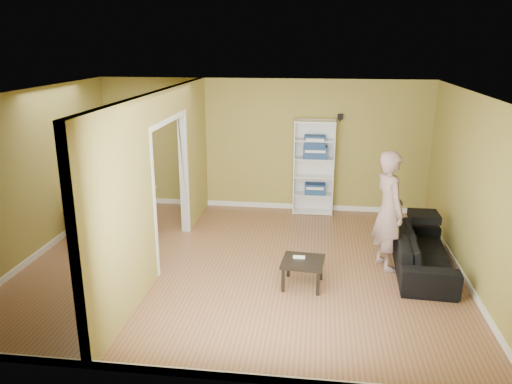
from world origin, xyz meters
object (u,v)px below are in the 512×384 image
person (390,200)px  dining_table (115,196)px  coffee_table (303,264)px  chair_far (130,198)px  chair_left (73,207)px  bookshelf (314,167)px  chair_near (100,220)px  sofa (423,246)px

person → dining_table: 4.63m
coffee_table → chair_far: 4.03m
person → dining_table: size_ratio=1.69×
dining_table → chair_left: 0.82m
bookshelf → chair_near: bookshelf is taller
person → bookshelf: 2.68m
coffee_table → chair_left: chair_left is taller
coffee_table → chair_far: chair_far is taller
chair_near → chair_far: size_ratio=1.07×
chair_near → chair_left: bearing=159.2°
sofa → chair_near: chair_near is taller
dining_table → chair_left: bearing=-175.5°
coffee_table → dining_table: size_ratio=0.46×
coffee_table → dining_table: (-3.33, 1.58, 0.38)m
coffee_table → chair_near: size_ratio=0.59×
chair_far → sofa: bearing=154.3°
person → dining_table: person is taller
bookshelf → coffee_table: size_ratio=3.25×
person → chair_near: person is taller
coffee_table → chair_far: bearing=146.2°
bookshelf → dining_table: (-3.41, -1.61, -0.22)m
person → coffee_table: size_ratio=3.71×
sofa → person: person is taller
coffee_table → person: bearing=32.4°
bookshelf → chair_far: (-3.42, -0.95, -0.47)m
dining_table → chair_near: size_ratio=1.29×
dining_table → bookshelf: bearing=25.3°
sofa → chair_far: (-5.09, 1.50, 0.07)m
chair_left → chair_near: bearing=69.2°
person → chair_near: bearing=69.2°
chair_left → dining_table: bearing=111.1°
chair_left → chair_far: 1.06m
dining_table → chair_far: (-0.01, 0.66, -0.25)m
person → chair_far: (-4.56, 1.47, -0.60)m
person → coffee_table: (-1.21, -0.77, -0.73)m
coffee_table → chair_left: bearing=159.7°
person → chair_left: person is taller
dining_table → chair_near: (-0.02, -0.65, -0.22)m
coffee_table → chair_left: size_ratio=0.60×
dining_table → person: bearing=-10.1°
sofa → chair_far: bearing=76.9°
coffee_table → chair_left: 4.39m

